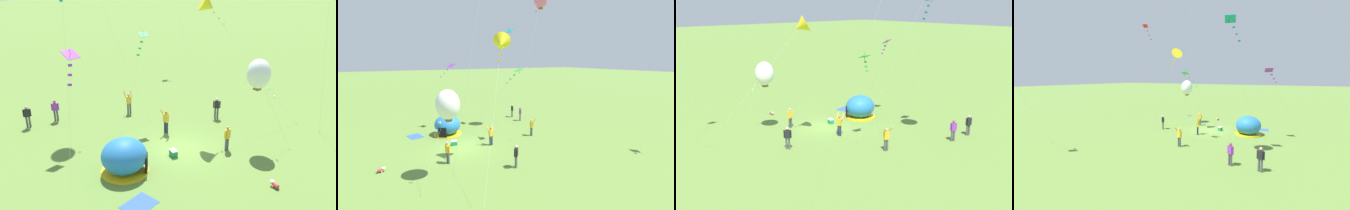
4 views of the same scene
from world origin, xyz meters
The scene contains 16 objects.
ground_plane centered at (0.00, 0.00, 0.00)m, with size 300.00×300.00×0.00m, color olive.
popup_tent centered at (-4.23, -0.23, 1.00)m, with size 2.81×2.81×2.10m.
picnic_blanket centered at (-5.14, -3.34, 0.01)m, with size 1.70×1.30×0.01m, color #3359A5.
cooler_box centered at (-0.88, -0.50, 0.22)m, with size 0.44×0.58×0.44m.
toddler_crawling centered at (1.62, -6.38, 0.18)m, with size 0.28×0.55×0.32m.
person_watching_sky centered at (2.46, -1.91, 0.96)m, with size 0.58×0.32×1.72m.
person_far_back centered at (-7.26, 9.34, 0.96)m, with size 0.56×0.35×1.72m.
person_center_field centered at (0.66, 2.49, 1.00)m, with size 0.57×0.69×1.89m.
person_near_tent centered at (5.49, 2.27, 0.96)m, with size 0.45×0.44×1.72m.
person_strolling centered at (-5.16, 9.30, 0.96)m, with size 0.54×0.38×1.72m.
person_flying_kite centered at (0.29, 7.27, 1.00)m, with size 0.68×0.55×1.89m.
kite_white centered at (4.56, -2.24, 4.94)m, with size 2.09×2.91×5.91m.
kite_green centered at (0.47, 5.16, 6.40)m, with size 4.64×3.59×7.07m.
kite_yellow centered at (3.80, 1.97, 8.87)m, with size 6.99×5.14×9.65m.
kite_purple centered at (-6.45, 0.76, 6.75)m, with size 3.22×5.64×7.37m.
kite_teal centered at (-4.33, 7.00, 10.42)m, with size 2.26×3.77×11.17m.
Camera 2 is at (18.43, -5.64, 7.76)m, focal length 24.00 mm.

